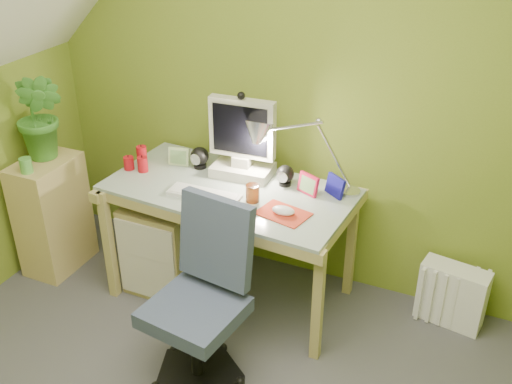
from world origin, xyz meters
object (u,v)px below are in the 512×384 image
at_px(potted_plant, 41,116).
at_px(radiator, 452,295).
at_px(side_ledge, 53,215).
at_px(desk, 230,243).
at_px(desk_lamp, 319,138).
at_px(monitor, 242,136).
at_px(task_chair, 194,311).

bearing_deg(potted_plant, radiator, 9.69).
bearing_deg(radiator, side_ledge, -159.63).
bearing_deg(desk, radiator, 16.56).
height_order(desk_lamp, side_ledge, desk_lamp).
bearing_deg(desk_lamp, potted_plant, -176.12).
distance_m(monitor, radiator, 1.48).
bearing_deg(side_ledge, potted_plant, 90.00).
xyz_separation_m(potted_plant, task_chair, (1.30, -0.56, -0.58)).
distance_m(desk, potted_plant, 1.33).
bearing_deg(monitor, side_ledge, -166.37).
relative_size(side_ledge, radiator, 2.04).
height_order(desk_lamp, radiator, desk_lamp).
bearing_deg(side_ledge, desk, 8.86).
relative_size(desk, radiator, 3.74).
height_order(potted_plant, radiator, potted_plant).
relative_size(monitor, side_ledge, 0.65).
height_order(side_ledge, task_chair, task_chair).
height_order(task_chair, radiator, task_chair).
relative_size(desk, potted_plant, 2.50).
distance_m(monitor, task_chair, 1.04).
height_order(monitor, side_ledge, monitor).
xyz_separation_m(monitor, task_chair, (0.15, -0.87, -0.54)).
bearing_deg(desk_lamp, side_ledge, -174.41).
bearing_deg(radiator, task_chair, -128.97).
distance_m(desk, monitor, 0.64).
distance_m(side_ledge, task_chair, 1.40).
relative_size(desk, monitor, 2.80).
bearing_deg(desk_lamp, monitor, 172.95).
height_order(desk, side_ledge, side_ledge).
relative_size(desk_lamp, side_ledge, 0.84).
xyz_separation_m(monitor, potted_plant, (-1.16, -0.31, 0.04)).
relative_size(side_ledge, task_chair, 0.86).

